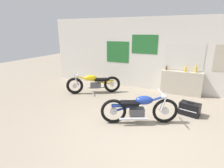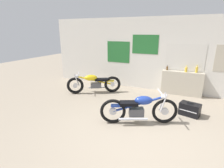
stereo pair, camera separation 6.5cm
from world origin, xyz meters
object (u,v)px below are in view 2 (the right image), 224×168
at_px(hard_case_black, 190,109).
at_px(motorcycle_blue, 139,108).
at_px(bottle_left_center, 186,69).
at_px(bottle_leftmost, 167,68).
at_px(bottle_center, 197,69).
at_px(motorcycle_yellow, 94,83).

bearing_deg(hard_case_black, motorcycle_blue, -139.16).
bearing_deg(bottle_left_center, hard_case_black, -81.42).
distance_m(bottle_leftmost, bottle_center, 1.00).
distance_m(bottle_leftmost, motorcycle_blue, 2.80).
xyz_separation_m(bottle_left_center, bottle_center, (0.34, 0.04, 0.02)).
xyz_separation_m(bottle_left_center, motorcycle_blue, (-0.93, -2.68, -0.57)).
bearing_deg(bottle_leftmost, bottle_center, -0.97).
height_order(bottle_leftmost, bottle_left_center, bottle_left_center).
bearing_deg(bottle_left_center, motorcycle_yellow, -160.04).
height_order(bottle_left_center, motorcycle_yellow, bottle_left_center).
bearing_deg(motorcycle_blue, motorcycle_yellow, 144.98).
relative_size(bottle_left_center, motorcycle_yellow, 0.13).
height_order(bottle_leftmost, motorcycle_blue, bottle_leftmost).
bearing_deg(bottle_left_center, motorcycle_blue, -109.17).
xyz_separation_m(bottle_center, hard_case_black, (-0.09, -1.70, -0.82)).
height_order(motorcycle_blue, motorcycle_yellow, motorcycle_blue).
relative_size(bottle_center, motorcycle_yellow, 0.15).
bearing_deg(bottle_left_center, bottle_leftmost, 174.77).
relative_size(bottle_left_center, hard_case_black, 0.39).
xyz_separation_m(bottle_leftmost, bottle_left_center, (0.66, -0.06, 0.02)).
distance_m(bottle_left_center, motorcycle_yellow, 3.38).
height_order(motorcycle_blue, hard_case_black, motorcycle_blue).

